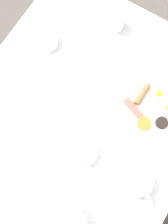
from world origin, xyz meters
TOP-DOWN VIEW (x-y plane):
  - ground_plane at (0.00, 0.00)m, footprint 8.00×8.00m
  - table at (0.00, 0.00)m, footprint 1.09×0.92m
  - breakfast_plate at (0.16, -0.22)m, footprint 0.27×0.27m
  - teapot_near at (-0.37, -0.18)m, footprint 0.19×0.11m
  - teapot_far at (-0.13, -0.31)m, footprint 0.11×0.18m
  - teacup_with_saucer_left at (-0.14, -0.09)m, footprint 0.15×0.15m
  - teacup_with_saucer_right at (0.18, 0.29)m, footprint 0.15×0.15m
  - water_glass_short at (0.41, 0.09)m, footprint 0.07×0.07m
  - napkin_folded at (-0.09, 0.30)m, footprint 0.21×0.19m
  - fork_by_plate at (0.01, 0.04)m, footprint 0.07×0.16m
  - knife_by_plate at (-0.40, 0.13)m, footprint 0.10×0.19m
  - spoon_for_tea at (0.27, 0.05)m, footprint 0.11×0.13m
  - fork_spare at (0.39, 0.24)m, footprint 0.07×0.16m

SIDE VIEW (x-z plane):
  - ground_plane at x=0.00m, z-range 0.00..0.00m
  - table at x=0.00m, z-range 0.30..1.04m
  - fork_by_plate at x=0.01m, z-range 0.74..0.75m
  - spoon_for_tea at x=0.27m, z-range 0.74..0.75m
  - fork_spare at x=0.39m, z-range 0.74..0.75m
  - knife_by_plate at x=-0.40m, z-range 0.74..0.75m
  - napkin_folded at x=-0.09m, z-range 0.74..0.75m
  - breakfast_plate at x=0.16m, z-range 0.73..0.77m
  - teacup_with_saucer_right at x=0.18m, z-range 0.74..0.80m
  - teacup_with_saucer_left at x=-0.14m, z-range 0.74..0.80m
  - teapot_near at x=-0.37m, z-range 0.73..0.85m
  - teapot_far at x=-0.13m, z-range 0.73..0.85m
  - water_glass_short at x=0.41m, z-range 0.74..0.84m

